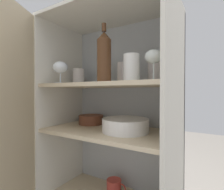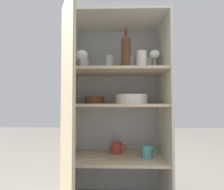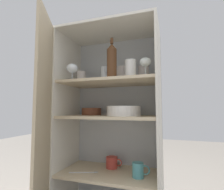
{
  "view_description": "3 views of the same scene",
  "coord_description": "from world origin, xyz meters",
  "px_view_note": "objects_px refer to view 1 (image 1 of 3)",
  "views": [
    {
      "loc": [
        0.54,
        -0.64,
        0.98
      ],
      "look_at": [
        0.01,
        0.23,
        0.96
      ],
      "focal_mm": 28.0,
      "sensor_mm": 36.0,
      "label": 1
    },
    {
      "loc": [
        -0.01,
        -1.19,
        0.78
      ],
      "look_at": [
        -0.04,
        0.23,
        0.83
      ],
      "focal_mm": 28.0,
      "sensor_mm": 36.0,
      "label": 2
    },
    {
      "loc": [
        0.44,
        -1.07,
        0.81
      ],
      "look_at": [
        0.02,
        0.19,
        0.92
      ],
      "focal_mm": 28.0,
      "sensor_mm": 36.0,
      "label": 3
    }
  ],
  "objects_px": {
    "wine_bottle": "(104,56)",
    "plate_stack_white": "(125,125)",
    "coffee_mug_primary": "(114,187)",
    "mixing_bowl_large": "(91,119)"
  },
  "relations": [
    {
      "from": "wine_bottle",
      "to": "coffee_mug_primary",
      "type": "xyz_separation_m",
      "value": [
        -0.07,
        0.21,
        -0.76
      ]
    },
    {
      "from": "mixing_bowl_large",
      "to": "coffee_mug_primary",
      "type": "bearing_deg",
      "value": -0.81
    },
    {
      "from": "plate_stack_white",
      "to": "wine_bottle",
      "type": "bearing_deg",
      "value": -109.86
    },
    {
      "from": "wine_bottle",
      "to": "plate_stack_white",
      "type": "distance_m",
      "value": 0.38
    },
    {
      "from": "plate_stack_white",
      "to": "coffee_mug_primary",
      "type": "bearing_deg",
      "value": 146.12
    },
    {
      "from": "wine_bottle",
      "to": "coffee_mug_primary",
      "type": "distance_m",
      "value": 0.79
    },
    {
      "from": "plate_stack_white",
      "to": "mixing_bowl_large",
      "type": "distance_m",
      "value": 0.31
    },
    {
      "from": "plate_stack_white",
      "to": "coffee_mug_primary",
      "type": "xyz_separation_m",
      "value": [
        -0.12,
        0.08,
        -0.41
      ]
    },
    {
      "from": "wine_bottle",
      "to": "plate_stack_white",
      "type": "relative_size",
      "value": 1.13
    },
    {
      "from": "mixing_bowl_large",
      "to": "coffee_mug_primary",
      "type": "xyz_separation_m",
      "value": [
        0.18,
        -0.0,
        -0.4
      ]
    }
  ]
}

